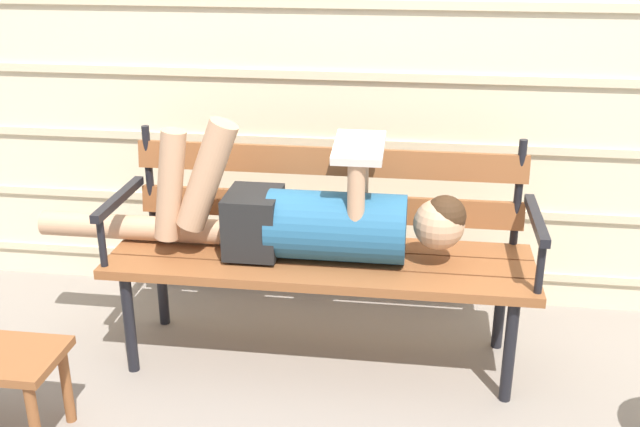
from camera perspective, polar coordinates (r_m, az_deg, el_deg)
name	(u,v)px	position (r m, az deg, el deg)	size (l,w,h in m)	color
ground_plane	(313,386)	(2.91, -0.55, -13.03)	(12.00, 12.00, 0.00)	gray
house_siding	(340,39)	(3.23, 1.52, 13.19)	(5.48, 0.08, 2.37)	beige
park_bench	(322,240)	(2.91, 0.19, -2.04)	(1.63, 0.49, 0.88)	brown
reclining_person	(302,218)	(2.81, -1.42, -0.32)	(1.69, 0.26, 0.55)	#23567A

